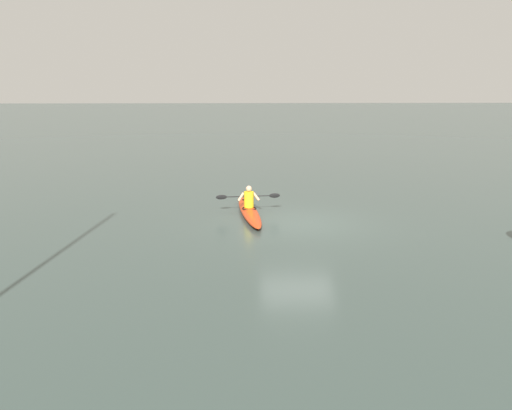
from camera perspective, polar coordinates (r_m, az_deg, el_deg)
ground_plane at (r=18.99m, az=4.31°, el=-1.86°), size 160.00×160.00×0.00m
kayak at (r=19.95m, az=-0.69°, el=-0.67°), size 1.09×4.63×0.28m
kayaker at (r=19.98m, az=-0.74°, el=0.73°), size 2.32×0.53×0.78m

